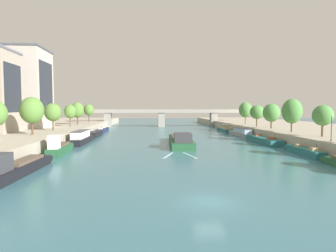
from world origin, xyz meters
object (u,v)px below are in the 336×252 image
Objects in this scene: moored_boat_left_far at (103,130)px; tree_left_midway at (32,110)px; moored_boat_right_near at (263,140)px; tree_left_nearest at (77,110)px; tree_left_past_mid at (89,110)px; tree_right_second at (257,112)px; moored_boat_right_lone at (304,151)px; tree_left_second at (53,112)px; tree_right_end_of_row at (271,113)px; barge_midriver at (180,140)px; tree_right_midway at (323,116)px; moored_boat_right_upstream at (242,133)px; tree_right_far at (245,110)px; tree_right_nearest at (292,111)px; moored_boat_right_end at (225,129)px; moored_boat_left_lone at (81,138)px; tree_left_end_of_row at (70,112)px; moored_boat_left_second at (18,167)px; bridge_far at (161,115)px; lamppost_right_bank at (331,127)px; moored_boat_left_downstream at (95,134)px.

tree_left_midway is at bearing -101.62° from moored_boat_left_far.
moored_boat_right_near is 59.80m from tree_left_nearest.
tree_left_past_mid reaches higher than tree_right_second.
tree_left_past_mid reaches higher than moored_boat_right_lone.
tree_left_past_mid is at bearing 89.13° from tree_left_second.
tree_right_end_of_row reaches higher than tree_left_second.
tree_right_midway is at bearing -20.94° from barge_midriver.
moored_boat_right_upstream is 2.63× the size of tree_right_midway.
tree_left_second is 0.89× the size of tree_right_far.
moored_boat_right_end is at bearing 100.92° from tree_right_nearest.
tree_left_past_mid reaches higher than moored_boat_right_near.
moored_boat_right_end is 1.89× the size of tree_right_nearest.
tree_right_midway is at bearing -7.54° from tree_left_midway.
moored_boat_left_lone is 2.27× the size of tree_left_end_of_row.
tree_left_second reaches higher than moored_boat_right_lone.
moored_boat_right_near is 9.01m from tree_right_nearest.
moored_boat_left_second is 1.91× the size of tree_right_nearest.
tree_left_midway is at bearing -147.52° from tree_right_far.
tree_right_nearest reaches higher than tree_right_second.
tree_left_nearest is at bearing -94.45° from tree_left_past_mid.
tree_left_past_mid is 1.09× the size of tree_right_second.
moored_boat_left_lone is 2.32× the size of tree_right_second.
barge_midriver reaches higher than moored_boat_left_far.
moored_boat_right_end is 0.20× the size of bridge_far.
barge_midriver is 38.43m from tree_left_end_of_row.
moored_boat_right_lone is at bearing -142.26° from tree_right_midway.
moored_boat_right_upstream is at bearing 9.81° from tree_left_second.
tree_left_midway is at bearing 165.08° from lamppost_right_bank.
tree_right_second is (55.06, -25.17, -0.54)m from tree_left_past_mid.
moored_boat_right_lone is at bearing -37.00° from barge_midriver.
moored_boat_left_lone is 12.10m from tree_left_midway.
moored_boat_left_second is 2.27× the size of tree_right_second.
moored_boat_right_lone is at bearing -110.45° from tree_right_nearest.
moored_boat_right_end is (-0.38, 31.99, 0.30)m from moored_boat_right_near.
tree_left_second is 61.46m from tree_right_far.
tree_left_midway reaches higher than barge_midriver.
lamppost_right_bank is (3.77, -18.42, 4.24)m from moored_boat_right_near.
moored_boat_left_lone is 11.07m from tree_left_second.
bridge_far is at bearing 107.80° from lamppost_right_bank.
tree_left_end_of_row reaches higher than moored_boat_left_second.
lamppost_right_bank is (-2.81, -6.81, -1.66)m from tree_right_midway.
moored_boat_left_lone is at bearing -33.10° from tree_left_second.
moored_boat_right_near is 3.62× the size of lamppost_right_bank.
tree_left_end_of_row is 10.69m from tree_left_nearest.
tree_right_far is at bearing 16.75° from moored_boat_left_downstream.
moored_boat_left_far is (-22.72, 35.37, -0.36)m from barge_midriver.
tree_left_nearest is at bearing 147.24° from moored_boat_right_near.
tree_left_nearest is at bearing 179.73° from tree_right_far.
tree_left_past_mid is at bearing -153.63° from bridge_far.
bridge_far is (20.68, 87.19, 3.92)m from moored_boat_left_second.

